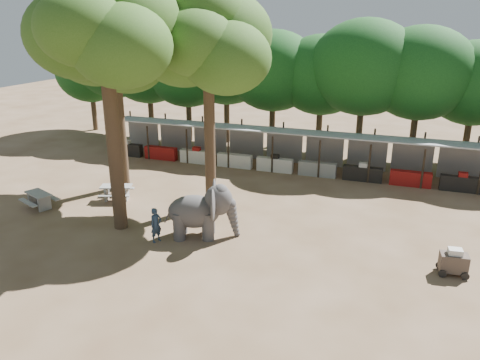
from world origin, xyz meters
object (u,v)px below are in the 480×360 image
(elephant, at_px, (203,211))
(cart_front, at_px, (454,262))
(yard_tree_center, at_px, (103,26))
(picnic_table_near, at_px, (39,198))
(yard_tree_back, at_px, (207,39))
(yard_tree_left, at_px, (113,44))
(picnic_table_far, at_px, (117,191))
(handler, at_px, (156,225))

(elephant, distance_m, cart_front, 10.59)
(yard_tree_center, relative_size, picnic_table_near, 5.72)
(yard_tree_back, bearing_deg, picnic_table_near, -156.89)
(yard_tree_left, distance_m, yard_tree_center, 5.92)
(yard_tree_back, relative_size, elephant, 3.33)
(yard_tree_back, xyz_separation_m, picnic_table_far, (-5.09, -1.18, -8.00))
(picnic_table_near, distance_m, picnic_table_far, 3.97)
(handler, bearing_deg, picnic_table_near, 102.26)
(yard_tree_back, distance_m, handler, 9.21)
(yard_tree_back, height_order, handler, yard_tree_back)
(yard_tree_center, xyz_separation_m, handler, (2.51, -0.96, -8.41))
(yard_tree_back, height_order, cart_front, yard_tree_back)
(yard_tree_back, bearing_deg, picnic_table_far, -166.96)
(elephant, relative_size, picnic_table_far, 1.65)
(yard_tree_center, distance_m, yard_tree_back, 5.04)
(elephant, xyz_separation_m, picnic_table_far, (-6.35, 2.59, -0.72))
(yard_tree_center, height_order, cart_front, yard_tree_center)
(elephant, bearing_deg, yard_tree_left, 127.08)
(yard_tree_left, distance_m, picnic_table_far, 8.01)
(yard_tree_center, distance_m, picnic_table_near, 10.16)
(cart_front, bearing_deg, yard_tree_center, 175.33)
(yard_tree_center, bearing_deg, handler, -20.97)
(yard_tree_center, xyz_separation_m, picnic_table_near, (-5.28, 0.47, -8.66))
(yard_tree_left, bearing_deg, picnic_table_near, -116.72)
(yard_tree_center, bearing_deg, cart_front, 1.48)
(yard_tree_back, xyz_separation_m, elephant, (1.26, -3.77, -7.27))
(yard_tree_back, relative_size, handler, 7.13)
(yard_tree_center, distance_m, handler, 8.83)
(picnic_table_near, relative_size, picnic_table_far, 1.02)
(yard_tree_left, bearing_deg, cart_front, -14.53)
(handler, distance_m, picnic_table_near, 7.93)
(yard_tree_left, height_order, yard_tree_back, yard_tree_back)
(picnic_table_near, bearing_deg, yard_tree_center, 17.23)
(yard_tree_left, xyz_separation_m, picnic_table_near, (-2.28, -4.53, -7.66))
(cart_front, bearing_deg, yard_tree_left, 159.32)
(yard_tree_left, height_order, picnic_table_far, yard_tree_left)
(handler, distance_m, picnic_table_far, 5.96)
(yard_tree_left, relative_size, handler, 6.92)
(elephant, height_order, handler, elephant)
(yard_tree_center, relative_size, elephant, 3.53)
(yard_tree_back, bearing_deg, yard_tree_center, -126.86)
(yard_tree_center, distance_m, cart_front, 17.17)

